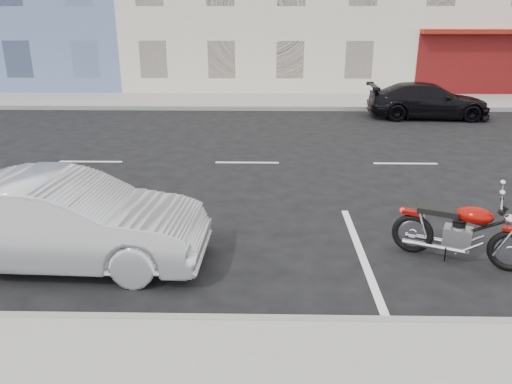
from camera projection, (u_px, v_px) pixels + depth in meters
ground at (326, 163)px, 12.61m from camera, size 120.00×120.00×0.00m
sidewalk_far at (183, 101)px, 20.85m from camera, size 80.00×3.40×0.15m
curb_far at (176, 108)px, 19.25m from camera, size 80.00×0.12×0.16m
sedan_silver at (64, 221)px, 7.40m from camera, size 4.26×1.63×1.39m
car_far at (428, 101)px, 17.72m from camera, size 4.30×1.89×1.23m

